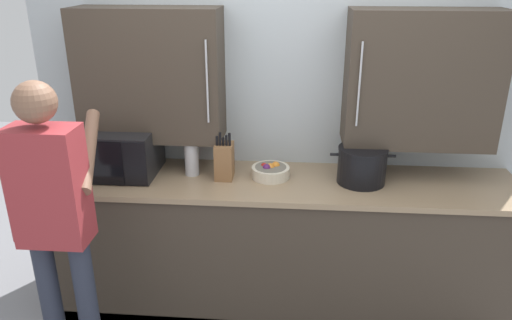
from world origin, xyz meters
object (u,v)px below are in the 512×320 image
(stock_pot, at_px, (362,165))
(fruit_bowl, at_px, (271,171))
(person_figure, at_px, (55,216))
(knife_block, at_px, (224,161))
(microwave_oven, at_px, (113,151))
(thermos_flask, at_px, (191,153))

(stock_pot, distance_m, fruit_bowl, 0.57)
(stock_pot, distance_m, person_figure, 1.76)
(knife_block, xyz_separation_m, fruit_bowl, (0.29, 0.03, -0.07))
(person_figure, bearing_deg, stock_pot, 24.46)
(knife_block, relative_size, fruit_bowl, 1.28)
(stock_pot, relative_size, knife_block, 1.28)
(microwave_oven, xyz_separation_m, thermos_flask, (0.50, 0.01, -0.00))
(fruit_bowl, bearing_deg, thermos_flask, 179.26)
(fruit_bowl, bearing_deg, knife_block, -174.31)
(microwave_oven, height_order, knife_block, knife_block)
(stock_pot, relative_size, thermos_flask, 1.37)
(person_figure, bearing_deg, microwave_oven, 87.26)
(knife_block, xyz_separation_m, person_figure, (-0.75, -0.73, -0.03))
(microwave_oven, xyz_separation_m, fruit_bowl, (1.01, 0.00, -0.11))
(microwave_oven, xyz_separation_m, knife_block, (0.72, -0.02, -0.03))
(knife_block, distance_m, thermos_flask, 0.22)
(stock_pot, bearing_deg, knife_block, 179.83)
(microwave_oven, relative_size, thermos_flask, 1.77)
(fruit_bowl, relative_size, person_figure, 0.14)
(thermos_flask, bearing_deg, microwave_oven, -178.71)
(knife_block, distance_m, person_figure, 1.05)
(thermos_flask, bearing_deg, stock_pot, -2.04)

